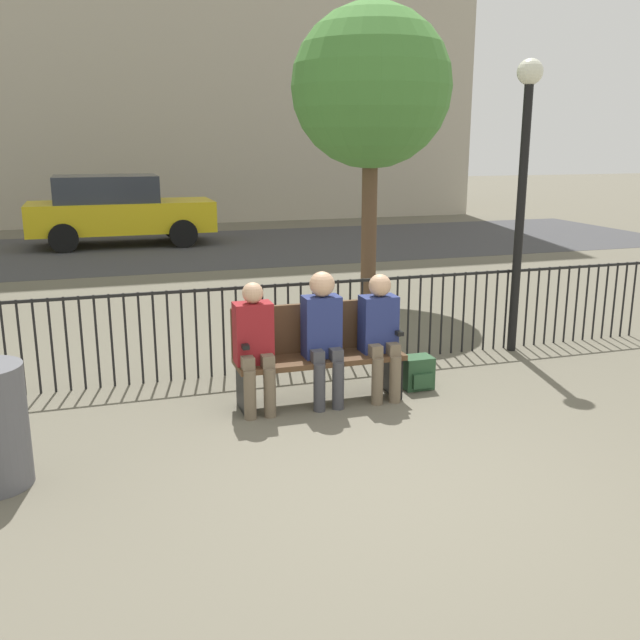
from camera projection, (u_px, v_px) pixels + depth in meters
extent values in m
plane|color=#605B4C|center=(394.00, 484.00, 5.14)|extent=(80.00, 80.00, 0.00)
cube|color=#4C331E|center=(320.00, 359.00, 6.66)|extent=(1.59, 0.45, 0.05)
cube|color=#4C331E|center=(314.00, 327.00, 6.78)|extent=(1.59, 0.05, 0.47)
cube|color=black|center=(243.00, 390.00, 6.50)|extent=(0.06, 0.38, 0.40)
cube|color=black|center=(392.00, 374.00, 6.93)|extent=(0.06, 0.38, 0.40)
cube|color=black|center=(242.00, 342.00, 6.39)|extent=(0.06, 0.38, 0.04)
cube|color=black|center=(393.00, 329.00, 6.82)|extent=(0.06, 0.38, 0.04)
cylinder|color=brown|center=(250.00, 395.00, 6.29)|extent=(0.11, 0.11, 0.45)
cylinder|color=brown|center=(270.00, 393.00, 6.34)|extent=(0.11, 0.11, 0.45)
cube|color=brown|center=(247.00, 362.00, 6.32)|extent=(0.11, 0.20, 0.12)
cube|color=brown|center=(267.00, 360.00, 6.37)|extent=(0.11, 0.20, 0.12)
cube|color=maroon|center=(253.00, 333.00, 6.40)|extent=(0.34, 0.22, 0.56)
sphere|color=tan|center=(253.00, 293.00, 6.29)|extent=(0.19, 0.19, 0.19)
cylinder|color=#3D3D42|center=(319.00, 387.00, 6.48)|extent=(0.11, 0.11, 0.45)
cylinder|color=#3D3D42|center=(338.00, 385.00, 6.53)|extent=(0.11, 0.11, 0.45)
cube|color=#3D3D42|center=(316.00, 356.00, 6.51)|extent=(0.11, 0.20, 0.12)
cube|color=#3D3D42|center=(335.00, 354.00, 6.56)|extent=(0.11, 0.20, 0.12)
cube|color=navy|center=(321.00, 326.00, 6.59)|extent=(0.34, 0.22, 0.57)
sphere|color=tan|center=(322.00, 284.00, 6.47)|extent=(0.23, 0.23, 0.23)
cylinder|color=brown|center=(377.00, 381.00, 6.65)|extent=(0.11, 0.11, 0.45)
cylinder|color=brown|center=(395.00, 379.00, 6.70)|extent=(0.11, 0.11, 0.45)
cube|color=brown|center=(374.00, 350.00, 6.67)|extent=(0.11, 0.20, 0.12)
cube|color=brown|center=(392.00, 348.00, 6.73)|extent=(0.11, 0.20, 0.12)
cube|color=navy|center=(378.00, 324.00, 6.76)|extent=(0.34, 0.22, 0.54)
sphere|color=tan|center=(380.00, 285.00, 6.65)|extent=(0.21, 0.21, 0.21)
cube|color=#284C2D|center=(417.00, 372.00, 7.10)|extent=(0.29, 0.23, 0.33)
cube|color=#284C2D|center=(423.00, 381.00, 6.99)|extent=(0.21, 0.04, 0.15)
cylinder|color=black|center=(5.00, 349.00, 6.78)|extent=(0.02, 0.02, 0.95)
cylinder|color=black|center=(21.00, 348.00, 6.83)|extent=(0.02, 0.02, 0.95)
cylinder|color=black|center=(36.00, 347.00, 6.87)|extent=(0.02, 0.02, 0.95)
cylinder|color=black|center=(52.00, 346.00, 6.91)|extent=(0.02, 0.02, 0.95)
cylinder|color=black|center=(67.00, 344.00, 6.95)|extent=(0.02, 0.02, 0.95)
cylinder|color=black|center=(82.00, 343.00, 6.99)|extent=(0.02, 0.02, 0.95)
cylinder|color=black|center=(97.00, 342.00, 7.03)|extent=(0.02, 0.02, 0.95)
cylinder|color=black|center=(112.00, 341.00, 7.07)|extent=(0.02, 0.02, 0.95)
cylinder|color=black|center=(126.00, 340.00, 7.12)|extent=(0.02, 0.02, 0.95)
cylinder|color=black|center=(141.00, 339.00, 7.16)|extent=(0.02, 0.02, 0.95)
cylinder|color=black|center=(155.00, 337.00, 7.20)|extent=(0.02, 0.02, 0.95)
cylinder|color=black|center=(169.00, 336.00, 7.24)|extent=(0.02, 0.02, 0.95)
cylinder|color=black|center=(183.00, 335.00, 7.28)|extent=(0.02, 0.02, 0.95)
cylinder|color=black|center=(196.00, 334.00, 7.32)|extent=(0.02, 0.02, 0.95)
cylinder|color=black|center=(210.00, 333.00, 7.36)|extent=(0.02, 0.02, 0.95)
cylinder|color=black|center=(223.00, 332.00, 7.40)|extent=(0.02, 0.02, 0.95)
cylinder|color=black|center=(237.00, 331.00, 7.45)|extent=(0.02, 0.02, 0.95)
cylinder|color=black|center=(250.00, 330.00, 7.49)|extent=(0.02, 0.02, 0.95)
cylinder|color=black|center=(263.00, 329.00, 7.53)|extent=(0.02, 0.02, 0.95)
cylinder|color=black|center=(276.00, 328.00, 7.57)|extent=(0.02, 0.02, 0.95)
cylinder|color=black|center=(288.00, 327.00, 7.61)|extent=(0.02, 0.02, 0.95)
cylinder|color=black|center=(301.00, 326.00, 7.65)|extent=(0.02, 0.02, 0.95)
cylinder|color=black|center=(313.00, 325.00, 7.69)|extent=(0.02, 0.02, 0.95)
cylinder|color=black|center=(326.00, 324.00, 7.73)|extent=(0.02, 0.02, 0.95)
cylinder|color=black|center=(338.00, 323.00, 7.78)|extent=(0.02, 0.02, 0.95)
cylinder|color=black|center=(350.00, 322.00, 7.82)|extent=(0.02, 0.02, 0.95)
cylinder|color=black|center=(362.00, 321.00, 7.86)|extent=(0.02, 0.02, 0.95)
cylinder|color=black|center=(374.00, 320.00, 7.90)|extent=(0.02, 0.02, 0.95)
cylinder|color=black|center=(385.00, 319.00, 7.94)|extent=(0.02, 0.02, 0.95)
cylinder|color=black|center=(397.00, 318.00, 7.98)|extent=(0.02, 0.02, 0.95)
cylinder|color=black|center=(408.00, 317.00, 8.02)|extent=(0.02, 0.02, 0.95)
cylinder|color=black|center=(420.00, 316.00, 8.06)|extent=(0.02, 0.02, 0.95)
cylinder|color=black|center=(431.00, 315.00, 8.11)|extent=(0.02, 0.02, 0.95)
cylinder|color=black|center=(442.00, 314.00, 8.15)|extent=(0.02, 0.02, 0.95)
cylinder|color=black|center=(453.00, 313.00, 8.19)|extent=(0.02, 0.02, 0.95)
cylinder|color=black|center=(464.00, 313.00, 8.23)|extent=(0.02, 0.02, 0.95)
cylinder|color=black|center=(474.00, 312.00, 8.27)|extent=(0.02, 0.02, 0.95)
cylinder|color=black|center=(485.00, 311.00, 8.31)|extent=(0.02, 0.02, 0.95)
cylinder|color=black|center=(496.00, 310.00, 8.35)|extent=(0.02, 0.02, 0.95)
cylinder|color=black|center=(506.00, 309.00, 8.40)|extent=(0.02, 0.02, 0.95)
cylinder|color=black|center=(516.00, 308.00, 8.44)|extent=(0.02, 0.02, 0.95)
cylinder|color=black|center=(527.00, 308.00, 8.48)|extent=(0.02, 0.02, 0.95)
cylinder|color=black|center=(537.00, 307.00, 8.52)|extent=(0.02, 0.02, 0.95)
cylinder|color=black|center=(547.00, 306.00, 8.56)|extent=(0.02, 0.02, 0.95)
cylinder|color=black|center=(557.00, 305.00, 8.60)|extent=(0.02, 0.02, 0.95)
cylinder|color=black|center=(566.00, 304.00, 8.64)|extent=(0.02, 0.02, 0.95)
cylinder|color=black|center=(576.00, 304.00, 8.68)|extent=(0.02, 0.02, 0.95)
cylinder|color=black|center=(586.00, 303.00, 8.73)|extent=(0.02, 0.02, 0.95)
cylinder|color=black|center=(595.00, 302.00, 8.77)|extent=(0.02, 0.02, 0.95)
cylinder|color=black|center=(605.00, 301.00, 8.81)|extent=(0.02, 0.02, 0.95)
cylinder|color=black|center=(614.00, 301.00, 8.85)|extent=(0.02, 0.02, 0.95)
cylinder|color=black|center=(624.00, 300.00, 8.89)|extent=(0.02, 0.02, 0.95)
cylinder|color=black|center=(633.00, 299.00, 8.93)|extent=(0.02, 0.02, 0.95)
cube|color=black|center=(290.00, 285.00, 7.50)|extent=(9.00, 0.03, 0.03)
cylinder|color=brown|center=(369.00, 219.00, 10.67)|extent=(0.23, 0.23, 2.52)
sphere|color=#478438|center=(371.00, 87.00, 10.20)|extent=(2.31, 2.31, 2.31)
cylinder|color=black|center=(520.00, 221.00, 8.05)|extent=(0.10, 0.10, 3.04)
sphere|color=silver|center=(530.00, 72.00, 7.66)|extent=(0.28, 0.28, 0.28)
cube|color=#3D3D3F|center=(183.00, 249.00, 16.22)|extent=(24.00, 6.00, 0.01)
cube|color=yellow|center=(122.00, 216.00, 16.69)|extent=(4.20, 1.70, 0.70)
cube|color=#2D333D|center=(106.00, 189.00, 16.44)|extent=(2.31, 1.56, 0.60)
cylinder|color=black|center=(183.00, 234.00, 16.36)|extent=(0.64, 0.20, 0.64)
cylinder|color=black|center=(175.00, 225.00, 17.97)|extent=(0.64, 0.20, 0.64)
cylinder|color=black|center=(63.00, 238.00, 15.59)|extent=(0.64, 0.20, 0.64)
cylinder|color=black|center=(66.00, 229.00, 17.20)|extent=(0.64, 0.20, 0.64)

